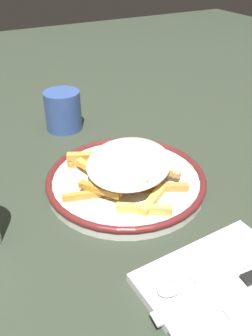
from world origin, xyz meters
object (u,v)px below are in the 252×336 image
at_px(fries_heap, 127,165).
at_px(coffee_mug, 63,110).
at_px(spoon, 193,279).
at_px(fork, 241,309).
at_px(plate, 126,180).
at_px(napkin, 231,291).
at_px(knife, 245,281).

bearing_deg(fries_heap, coffee_mug, 4.11).
bearing_deg(spoon, fork, -158.17).
bearing_deg(fork, fries_heap, -1.76).
relative_size(plate, fries_heap, 1.16).
xyz_separation_m(fries_heap, napkin, (-0.25, -0.00, -0.03)).
height_order(plate, napkin, plate).
bearing_deg(spoon, fries_heap, -7.92).
distance_m(fries_heap, coffee_mug, 0.26).
bearing_deg(spoon, plate, -7.48).
bearing_deg(fries_heap, knife, -175.01).
xyz_separation_m(spoon, coffee_mug, (0.48, -0.01, 0.03)).
distance_m(knife, spoon, 0.06).
distance_m(plate, spoon, 0.23).
height_order(napkin, coffee_mug, coffee_mug).
bearing_deg(plate, coffee_mug, 3.68).
distance_m(fork, coffee_mug, 0.54).
bearing_deg(spoon, knife, -119.53).
height_order(plate, spoon, same).
bearing_deg(napkin, fries_heap, 0.79).
height_order(fork, spoon, spoon).
xyz_separation_m(napkin, spoon, (0.03, 0.03, 0.01)).
distance_m(plate, coffee_mug, 0.26).
distance_m(fries_heap, spoon, 0.23).
height_order(fries_heap, knife, fries_heap).
height_order(fries_heap, napkin, fries_heap).
bearing_deg(plate, fries_heap, -65.37).
relative_size(plate, knife, 1.28).
bearing_deg(napkin, knife, -93.62).
relative_size(fork, coffee_mug, 1.69).
distance_m(spoon, coffee_mug, 0.48).
bearing_deg(coffee_mug, fork, -178.96).
bearing_deg(knife, coffee_mug, 4.55).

